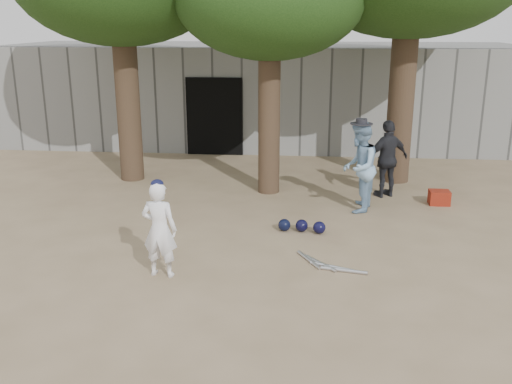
# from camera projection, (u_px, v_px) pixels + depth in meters

# --- Properties ---
(ground) EXTENTS (70.00, 70.00, 0.00)m
(ground) POSITION_uv_depth(u_px,v_px,m) (213.00, 267.00, 8.99)
(ground) COLOR #937C5E
(ground) RESTS_ON ground
(boy_player) EXTENTS (0.58, 0.42, 1.48)m
(boy_player) POSITION_uv_depth(u_px,v_px,m) (160.00, 230.00, 8.49)
(boy_player) COLOR white
(boy_player) RESTS_ON ground
(spectator_blue) EXTENTS (0.87, 1.02, 1.82)m
(spectator_blue) POSITION_uv_depth(u_px,v_px,m) (359.00, 167.00, 11.40)
(spectator_blue) COLOR #85ACCE
(spectator_blue) RESTS_ON ground
(spectator_dark) EXTENTS (1.07, 0.83, 1.69)m
(spectator_dark) POSITION_uv_depth(u_px,v_px,m) (388.00, 159.00, 12.36)
(spectator_dark) COLOR #212227
(spectator_dark) RESTS_ON ground
(red_bag) EXTENTS (0.42, 0.32, 0.30)m
(red_bag) POSITION_uv_depth(u_px,v_px,m) (439.00, 198.00, 12.00)
(red_bag) COLOR maroon
(red_bag) RESTS_ON ground
(back_building) EXTENTS (16.00, 5.24, 3.00)m
(back_building) POSITION_uv_depth(u_px,v_px,m) (263.00, 92.00, 18.41)
(back_building) COLOR gray
(back_building) RESTS_ON ground
(helmet_row) EXTENTS (0.87, 0.31, 0.23)m
(helmet_row) POSITION_uv_depth(u_px,v_px,m) (302.00, 226.00, 10.44)
(helmet_row) COLOR black
(helmet_row) RESTS_ON ground
(bat_pile) EXTENTS (1.09, 0.79, 0.06)m
(bat_pile) POSITION_uv_depth(u_px,v_px,m) (326.00, 265.00, 8.99)
(bat_pile) COLOR #B8BAC0
(bat_pile) RESTS_ON ground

